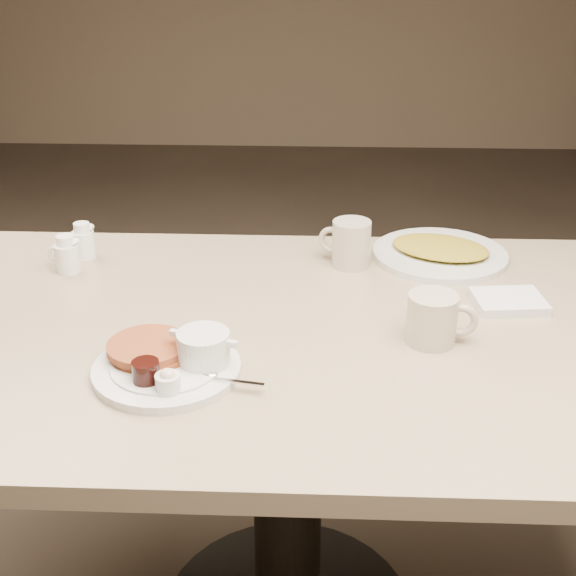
{
  "coord_description": "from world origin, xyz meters",
  "views": [
    {
      "loc": [
        0.05,
        -1.23,
        1.42
      ],
      "look_at": [
        0.0,
        0.02,
        0.82
      ],
      "focal_mm": 48.03,
      "sensor_mm": 36.0,
      "label": 1
    }
  ],
  "objects_px": {
    "diner_table": "(288,405)",
    "coffee_mug_far": "(350,243)",
    "coffee_mug_near": "(434,318)",
    "hash_plate": "(440,252)",
    "creamer_left": "(83,242)",
    "creamer_right": "(67,255)",
    "main_plate": "(171,360)"
  },
  "relations": [
    {
      "from": "diner_table",
      "to": "coffee_mug_far",
      "type": "xyz_separation_m",
      "value": [
        0.12,
        0.29,
        0.22
      ]
    },
    {
      "from": "diner_table",
      "to": "coffee_mug_near",
      "type": "distance_m",
      "value": 0.34
    },
    {
      "from": "hash_plate",
      "to": "coffee_mug_near",
      "type": "bearing_deg",
      "value": -99.81
    },
    {
      "from": "coffee_mug_near",
      "to": "coffee_mug_far",
      "type": "bearing_deg",
      "value": 112.4
    },
    {
      "from": "diner_table",
      "to": "creamer_left",
      "type": "relative_size",
      "value": 18.75
    },
    {
      "from": "coffee_mug_far",
      "to": "creamer_right",
      "type": "distance_m",
      "value": 0.6
    },
    {
      "from": "diner_table",
      "to": "creamer_left",
      "type": "xyz_separation_m",
      "value": [
        -0.46,
        0.3,
        0.21
      ]
    },
    {
      "from": "main_plate",
      "to": "coffee_mug_far",
      "type": "relative_size",
      "value": 2.53
    },
    {
      "from": "coffee_mug_far",
      "to": "hash_plate",
      "type": "relative_size",
      "value": 0.33
    },
    {
      "from": "main_plate",
      "to": "creamer_left",
      "type": "xyz_separation_m",
      "value": [
        -0.28,
        0.46,
        0.01
      ]
    },
    {
      "from": "main_plate",
      "to": "creamer_right",
      "type": "xyz_separation_m",
      "value": [
        -0.29,
        0.39,
        0.01
      ]
    },
    {
      "from": "creamer_right",
      "to": "main_plate",
      "type": "bearing_deg",
      "value": -53.45
    },
    {
      "from": "diner_table",
      "to": "hash_plate",
      "type": "height_order",
      "value": "hash_plate"
    },
    {
      "from": "coffee_mug_near",
      "to": "coffee_mug_far",
      "type": "distance_m",
      "value": 0.35
    },
    {
      "from": "diner_table",
      "to": "coffee_mug_near",
      "type": "xyz_separation_m",
      "value": [
        0.26,
        -0.04,
        0.22
      ]
    },
    {
      "from": "diner_table",
      "to": "coffee_mug_near",
      "type": "bearing_deg",
      "value": -9.21
    },
    {
      "from": "creamer_left",
      "to": "creamer_right",
      "type": "xyz_separation_m",
      "value": [
        -0.01,
        -0.07,
        -0.0
      ]
    },
    {
      "from": "coffee_mug_near",
      "to": "coffee_mug_far",
      "type": "xyz_separation_m",
      "value": [
        -0.14,
        0.33,
        0.0
      ]
    },
    {
      "from": "creamer_left",
      "to": "diner_table",
      "type": "bearing_deg",
      "value": -33.46
    },
    {
      "from": "diner_table",
      "to": "hash_plate",
      "type": "xyz_separation_m",
      "value": [
        0.32,
        0.33,
        0.18
      ]
    },
    {
      "from": "main_plate",
      "to": "hash_plate",
      "type": "distance_m",
      "value": 0.71
    },
    {
      "from": "coffee_mug_near",
      "to": "creamer_left",
      "type": "xyz_separation_m",
      "value": [
        -0.72,
        0.35,
        -0.01
      ]
    },
    {
      "from": "coffee_mug_far",
      "to": "creamer_right",
      "type": "height_order",
      "value": "coffee_mug_far"
    },
    {
      "from": "main_plate",
      "to": "creamer_right",
      "type": "relative_size",
      "value": 3.97
    },
    {
      "from": "diner_table",
      "to": "coffee_mug_near",
      "type": "relative_size",
      "value": 11.77
    },
    {
      "from": "creamer_right",
      "to": "creamer_left",
      "type": "bearing_deg",
      "value": 79.26
    },
    {
      "from": "diner_table",
      "to": "hash_plate",
      "type": "relative_size",
      "value": 3.91
    },
    {
      "from": "main_plate",
      "to": "creamer_right",
      "type": "bearing_deg",
      "value": 126.55
    },
    {
      "from": "diner_table",
      "to": "creamer_right",
      "type": "bearing_deg",
      "value": 154.05
    },
    {
      "from": "creamer_right",
      "to": "diner_table",
      "type": "bearing_deg",
      "value": -25.95
    },
    {
      "from": "hash_plate",
      "to": "main_plate",
      "type": "bearing_deg",
      "value": -135.73
    },
    {
      "from": "creamer_left",
      "to": "creamer_right",
      "type": "height_order",
      "value": "same"
    }
  ]
}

